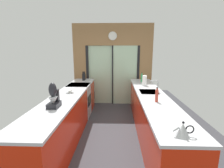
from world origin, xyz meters
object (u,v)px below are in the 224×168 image
at_px(stand_mixer, 54,98).
at_px(kettle, 183,130).
at_px(knife_block, 84,77).
at_px(mixing_bowl, 70,91).
at_px(paper_towel_roll, 144,81).
at_px(soap_bottle_far, 142,78).
at_px(soap_bottle_near, 157,96).
at_px(oven_range, 79,101).

xyz_separation_m(stand_mixer, kettle, (1.78, -0.88, -0.08)).
bearing_deg(kettle, knife_block, 118.25).
bearing_deg(knife_block, mixing_bowl, -90.00).
height_order(mixing_bowl, paper_towel_roll, paper_towel_roll).
relative_size(stand_mixer, soap_bottle_far, 1.48).
height_order(soap_bottle_near, soap_bottle_far, soap_bottle_far).
height_order(oven_range, soap_bottle_far, soap_bottle_far).
height_order(knife_block, soap_bottle_near, knife_block).
distance_m(oven_range, knife_block, 0.87).
relative_size(kettle, paper_towel_roll, 0.81).
height_order(kettle, paper_towel_roll, paper_towel_roll).
distance_m(knife_block, paper_towel_roll, 1.91).
height_order(mixing_bowl, knife_block, knife_block).
height_order(mixing_bowl, kettle, kettle).
bearing_deg(kettle, soap_bottle_near, 90.08).
bearing_deg(mixing_bowl, stand_mixer, -90.00).
height_order(oven_range, knife_block, knife_block).
xyz_separation_m(oven_range, soap_bottle_far, (1.80, 0.45, 0.59)).
height_order(mixing_bowl, soap_bottle_near, soap_bottle_near).
bearing_deg(oven_range, paper_towel_roll, -1.59).
bearing_deg(knife_block, soap_bottle_far, -6.65).
height_order(mixing_bowl, soap_bottle_far, soap_bottle_far).
relative_size(soap_bottle_near, paper_towel_roll, 0.93).
xyz_separation_m(mixing_bowl, stand_mixer, (0.00, -0.92, 0.12)).
xyz_separation_m(soap_bottle_near, paper_towel_roll, (-0.00, 1.39, 0.01)).
bearing_deg(stand_mixer, kettle, -26.24).
bearing_deg(soap_bottle_far, knife_block, 173.35).
height_order(soap_bottle_near, paper_towel_roll, paper_towel_roll).
xyz_separation_m(knife_block, paper_towel_roll, (1.78, -0.70, 0.02)).
distance_m(kettle, paper_towel_roll, 2.61).
distance_m(soap_bottle_near, paper_towel_roll, 1.39).
distance_m(knife_block, stand_mixer, 2.44).
bearing_deg(soap_bottle_near, mixing_bowl, 161.86).
relative_size(oven_range, soap_bottle_near, 3.37).
bearing_deg(paper_towel_roll, oven_range, 178.41).
bearing_deg(kettle, paper_towel_roll, 90.04).
height_order(stand_mixer, soap_bottle_near, stand_mixer).
distance_m(oven_range, paper_towel_roll, 1.90).
bearing_deg(kettle, soap_bottle_far, 90.03).
relative_size(mixing_bowl, paper_towel_roll, 0.67).
distance_m(mixing_bowl, knife_block, 1.52).
distance_m(kettle, soap_bottle_near, 1.22).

